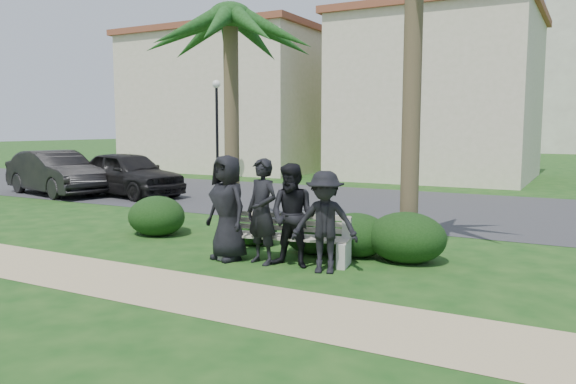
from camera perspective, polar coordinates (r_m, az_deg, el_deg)
name	(u,v)px	position (r m, az deg, el deg)	size (l,w,h in m)	color
ground	(236,262)	(9.68, -5.30, -7.05)	(160.00, 160.00, 0.00)	#134012
footpath	(166,288)	(8.30, -12.33, -9.50)	(30.00, 1.60, 0.01)	tan
asphalt_street	(388,205)	(16.81, 10.08, -1.31)	(160.00, 8.00, 0.01)	#2D2D30
stucco_bldg_left	(236,102)	(31.08, -5.26, 9.10)	(10.40, 8.40, 7.30)	beige
stucco_bldg_right	(439,97)	(26.59, 15.13, 9.34)	(8.40, 8.40, 7.30)	beige
street_lamp	(217,112)	(24.41, -7.25, 8.09)	(0.36, 0.36, 4.29)	black
park_bench	(285,241)	(9.59, -0.33, -5.00)	(2.33, 0.92, 0.78)	#A69D8B
man_a	(227,208)	(9.68, -6.18, -1.60)	(0.89, 0.58, 1.81)	black
man_b	(262,211)	(9.35, -2.64, -1.99)	(0.65, 0.42, 1.77)	black
man_c	(293,216)	(9.13, 0.53, -2.42)	(0.83, 0.64, 1.70)	black
man_d	(325,222)	(8.79, 3.75, -3.08)	(1.04, 0.60, 1.61)	black
hedge_a	(157,214)	(12.56, -13.13, -2.14)	(1.26, 1.04, 0.82)	black
hedge_b	(156,215)	(12.24, -13.23, -2.34)	(1.28, 1.06, 0.84)	black
hedge_c	(253,228)	(11.00, -3.55, -3.67)	(0.99, 0.82, 0.64)	black
hedge_d	(314,233)	(10.24, 2.64, -4.16)	(1.13, 0.94, 0.74)	black
hedge_e	(356,234)	(10.07, 6.93, -4.23)	(1.22, 1.01, 0.79)	black
hedge_f	(407,236)	(9.77, 11.97, -4.40)	(1.35, 1.12, 0.88)	black
palm_left	(230,18)	(12.45, -5.87, 17.15)	(3.00, 3.00, 5.53)	brown
car_a	(128,174)	(19.41, -15.94, 1.80)	(1.77, 4.39, 1.50)	black
car_b	(56,173)	(20.62, -22.51, 1.81)	(1.57, 4.51, 1.49)	black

